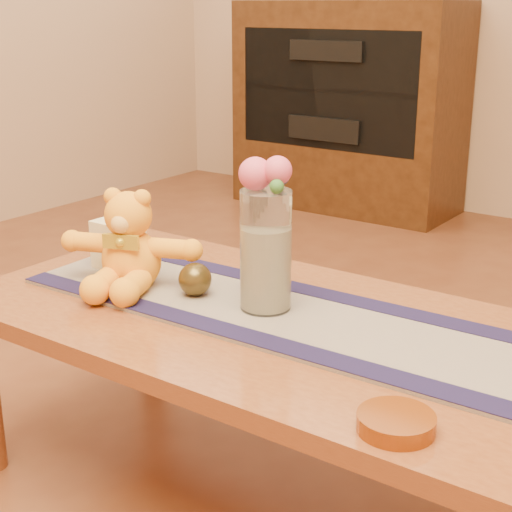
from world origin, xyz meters
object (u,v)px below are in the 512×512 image
Objects in this scene: bronze_ball at (195,279)px; amber_dish at (396,423)px; teddy_bear at (130,240)px; pillar_candle at (119,243)px; glass_vase at (266,251)px.

bronze_ball is 0.61× the size of amber_dish.
teddy_bear reaches higher than amber_dish.
bronze_ball is (0.16, 0.03, -0.07)m from teddy_bear.
teddy_bear is 0.18m from bronze_ball.
amber_dish is (0.91, -0.31, -0.05)m from pillar_candle.
teddy_bear is 1.23× the size of glass_vase.
amber_dish is at bearing -22.63° from bronze_ball.
pillar_candle is 0.46× the size of glass_vase.
pillar_candle reaches higher than amber_dish.
teddy_bear is 4.26× the size of bronze_ball.
glass_vase is at bearing 147.30° from amber_dish.
glass_vase reaches higher than pillar_candle.
glass_vase is (0.46, -0.02, 0.07)m from pillar_candle.
glass_vase is (0.34, 0.06, 0.02)m from teddy_bear.
amber_dish is at bearing -18.67° from pillar_candle.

